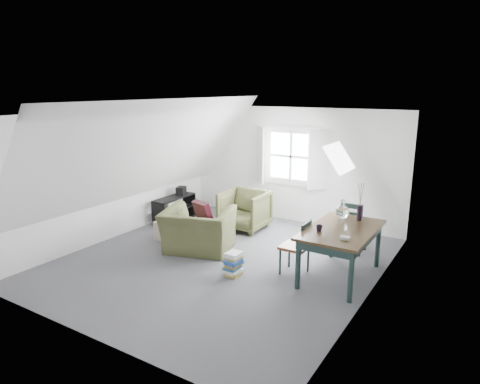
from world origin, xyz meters
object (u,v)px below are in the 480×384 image
Objects in this scene: ottoman at (173,230)px; dining_chair_far at (353,226)px; armchair_near at (199,250)px; armchair_far at (244,229)px; dining_table at (341,235)px; magazine_stack at (234,264)px; media_shelf at (173,210)px; dining_chair_near at (297,246)px.

dining_chair_far reaches higher than ottoman.
armchair_near is 1.26× the size of dining_chair_far.
dining_table reaches higher than armchair_far.
armchair_far is 1.55m from ottoman.
dining_table is 4.30× the size of magazine_stack.
ottoman is 0.50× the size of media_shelf.
dining_chair_near is at bearing 78.15° from dining_chair_far.
dining_table is 1.69× the size of dining_chair_far.
magazine_stack is at bearing -22.53° from ottoman.
dining_table reaches higher than armchair_near.
armchair_far is at bearing 53.99° from ottoman.
armchair_near is 1.35× the size of dining_chair_near.
dining_table reaches higher than magazine_stack.
armchair_near is 3.21× the size of magazine_stack.
armchair_far is 1.02× the size of dining_chair_near.
dining_table is at bearing -7.05° from media_shelf.
dining_chair_far is 2.37m from magazine_stack.
dining_chair_far is 2.55× the size of magazine_stack.
magazine_stack is at bearing 63.70° from dining_chair_far.
ottoman is at bearing -101.16° from dining_chair_near.
dining_chair_near reaches higher than dining_table.
media_shelf is 3.13m from magazine_stack.
media_shelf is (-1.53, 1.11, 0.25)m from armchair_near.
armchair_far is at bearing 116.83° from magazine_stack.
armchair_near is at bearing 153.65° from magazine_stack.
dining_chair_near reaches higher than armchair_near.
dining_chair_far is 1.07× the size of dining_chair_near.
media_shelf is at bearing 11.52° from dining_chair_far.
dining_table is at bearing 105.11° from dining_chair_far.
ottoman is 1.12m from media_shelf.
armchair_near is 2.83m from dining_chair_far.
armchair_far is 0.56× the size of dining_table.
dining_chair_near is at bearing 163.21° from armchair_near.
ottoman is at bearing -45.75° from media_shelf.
dining_chair_near is (1.93, 0.03, 0.46)m from armchair_near.
ottoman is at bearing -127.58° from armchair_far.
media_shelf is at bearing -168.22° from armchair_far.
ottoman is 0.57× the size of dining_chair_far.
armchair_near is 1.99m from dining_chair_near.
ottoman is 1.45× the size of magazine_stack.
dining_table is 4.21m from media_shelf.
media_shelf is at bearing -53.50° from armchair_near.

